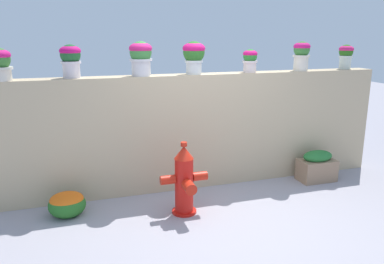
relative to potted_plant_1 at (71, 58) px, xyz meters
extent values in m
plane|color=#948F98|center=(1.70, -1.30, -1.93)|extent=(24.00, 24.00, 0.00)
cube|color=tan|center=(1.70, -0.04, -1.09)|extent=(5.86, 0.31, 1.67)
cylinder|color=beige|center=(-0.83, -0.08, -0.17)|extent=(0.25, 0.25, 0.17)
cylinder|color=beige|center=(-0.83, -0.08, -0.10)|extent=(0.30, 0.30, 0.03)
cylinder|color=silver|center=(0.00, 0.00, -0.15)|extent=(0.22, 0.22, 0.21)
cylinder|color=silver|center=(0.00, 0.00, -0.06)|extent=(0.26, 0.26, 0.03)
sphere|color=#1F5529|center=(0.00, 0.00, 0.04)|extent=(0.26, 0.26, 0.26)
ellipsoid|color=#C41266|center=(0.00, 0.00, 0.09)|extent=(0.27, 0.27, 0.14)
cylinder|color=silver|center=(0.90, -0.05, -0.14)|extent=(0.25, 0.25, 0.23)
cylinder|color=silver|center=(0.90, -0.05, -0.04)|extent=(0.30, 0.30, 0.03)
sphere|color=#377837|center=(0.90, -0.05, 0.06)|extent=(0.29, 0.29, 0.29)
ellipsoid|color=#C21B63|center=(0.90, -0.05, 0.11)|extent=(0.31, 0.31, 0.16)
cylinder|color=silver|center=(1.66, -0.04, -0.16)|extent=(0.22, 0.22, 0.19)
cylinder|color=silver|center=(1.66, -0.04, -0.08)|extent=(0.26, 0.26, 0.03)
sphere|color=#286522|center=(1.66, -0.04, 0.05)|extent=(0.30, 0.30, 0.30)
ellipsoid|color=#C91360|center=(1.66, -0.04, 0.10)|extent=(0.32, 0.32, 0.17)
cylinder|color=beige|center=(2.52, -0.04, -0.17)|extent=(0.19, 0.19, 0.17)
cylinder|color=beige|center=(2.52, -0.04, -0.10)|extent=(0.22, 0.22, 0.03)
sphere|color=#267228|center=(2.52, -0.04, -0.02)|extent=(0.20, 0.20, 0.20)
ellipsoid|color=#C9125E|center=(2.52, -0.04, 0.02)|extent=(0.21, 0.21, 0.11)
cylinder|color=beige|center=(3.38, -0.06, -0.14)|extent=(0.22, 0.22, 0.24)
cylinder|color=beige|center=(3.38, -0.06, -0.03)|extent=(0.26, 0.26, 0.03)
sphere|color=#377231|center=(3.38, -0.06, 0.07)|extent=(0.24, 0.24, 0.24)
ellipsoid|color=#CA1869|center=(3.38, -0.06, 0.11)|extent=(0.25, 0.25, 0.13)
cylinder|color=silver|center=(4.25, 0.00, -0.15)|extent=(0.18, 0.18, 0.21)
cylinder|color=silver|center=(4.25, 0.00, -0.06)|extent=(0.22, 0.22, 0.03)
sphere|color=#29621A|center=(4.25, 0.00, 0.02)|extent=(0.22, 0.22, 0.22)
ellipsoid|color=#CC2064|center=(4.25, 0.00, 0.06)|extent=(0.23, 0.23, 0.12)
cylinder|color=red|center=(1.24, -0.92, -1.91)|extent=(0.31, 0.31, 0.03)
cylinder|color=red|center=(1.24, -0.92, -1.56)|extent=(0.23, 0.23, 0.73)
cone|color=red|center=(1.24, -0.92, -1.12)|extent=(0.24, 0.24, 0.16)
cylinder|color=red|center=(1.24, -0.92, -1.01)|extent=(0.08, 0.08, 0.05)
cylinder|color=red|center=(1.04, -0.92, -1.46)|extent=(0.19, 0.11, 0.11)
cylinder|color=red|center=(1.45, -0.92, -1.46)|extent=(0.19, 0.11, 0.11)
cylinder|color=red|center=(1.24, -1.14, -1.49)|extent=(0.14, 0.20, 0.14)
ellipsoid|color=#256322|center=(-0.18, -0.55, -1.78)|extent=(0.46, 0.42, 0.32)
ellipsoid|color=orange|center=(-0.18, -0.55, -1.71)|extent=(0.42, 0.37, 0.18)
cube|color=#917257|center=(3.53, -0.47, -1.76)|extent=(0.56, 0.33, 0.33)
ellipsoid|color=#256D2F|center=(3.53, -0.47, -1.53)|extent=(0.48, 0.28, 0.18)
camera|label=1|loc=(-0.04, -5.27, 0.31)|focal=36.07mm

